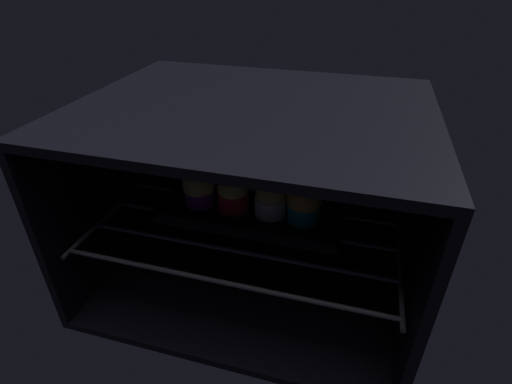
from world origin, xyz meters
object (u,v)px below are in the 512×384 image
muffin_row0_col0 (199,187)px  muffin_row0_col2 (271,198)px  baking_tray (256,204)px  muffin_row1_col3 (310,185)px  muffin_row0_col3 (304,202)px  muffin_row1_col1 (246,174)px  muffin_row0_col1 (233,193)px  muffin_row1_col2 (276,179)px  muffin_row1_col0 (210,172)px

muffin_row0_col0 → muffin_row0_col2: (13.98, 0.14, -0.17)cm
baking_tray → muffin_row1_col3: muffin_row1_col3 is taller
muffin_row0_col3 → muffin_row1_col3: bearing=89.6°
muffin_row0_col2 → muffin_row1_col1: 9.76cm
baking_tray → muffin_row0_col2: bearing=-40.6°
baking_tray → muffin_row1_col3: bearing=20.2°
muffin_row0_col2 → muffin_row1_col1: muffin_row1_col1 is taller
muffin_row1_col1 → muffin_row0_col2: bearing=-45.4°
baking_tray → muffin_row1_col3: 11.28cm
muffin_row0_col1 → muffin_row1_col3: 15.17cm
muffin_row0_col0 → baking_tray: bearing=17.7°
muffin_row0_col0 → muffin_row1_col3: size_ratio=0.98×
muffin_row0_col2 → muffin_row1_col2: (-0.49, 6.65, 0.26)cm
muffin_row1_col3 → baking_tray: bearing=-159.8°
muffin_row0_col1 → muffin_row1_col3: muffin_row1_col3 is taller
muffin_row0_col0 → muffin_row1_col1: muffin_row1_col1 is taller
muffin_row0_col0 → muffin_row0_col1: same height
muffin_row1_col0 → muffin_row0_col2: bearing=-23.4°
muffin_row1_col2 → muffin_row1_col3: 6.76cm
muffin_row0_col1 → muffin_row1_col2: 9.60cm
muffin_row1_col1 → muffin_row1_col3: 13.12cm
muffin_row1_col0 → muffin_row1_col2: 13.81cm
muffin_row0_col1 → muffin_row0_col3: (13.37, 0.09, 0.19)cm
muffin_row0_col3 → muffin_row1_col1: bearing=151.4°
muffin_row0_col2 → muffin_row1_col3: muffin_row1_col3 is taller
muffin_row0_col0 → muffin_row1_col1: size_ratio=0.97×
baking_tray → muffin_row0_col3: size_ratio=4.35×
muffin_row0_col1 → muffin_row0_col3: bearing=0.4°
baking_tray → muffin_row0_col1: 6.31cm
muffin_row1_col2 → muffin_row0_col2: bearing=-85.8°
muffin_row0_col3 → baking_tray: bearing=161.4°
muffin_row0_col2 → muffin_row1_col1: (-6.85, 6.95, 0.32)cm
muffin_row0_col0 → muffin_row1_col3: (20.25, 6.94, -0.08)cm
baking_tray → muffin_row1_col1: size_ratio=4.51×
muffin_row1_col2 → muffin_row1_col1: bearing=177.3°
muffin_row0_col1 → muffin_row1_col1: bearing=87.6°
muffin_row0_col1 → muffin_row1_col0: 9.62cm
muffin_row0_col2 → muffin_row1_col2: 6.67cm
muffin_row0_col3 → muffin_row1_col3: size_ratio=1.05×
baking_tray → muffin_row0_col3: muffin_row0_col3 is taller
muffin_row1_col1 → muffin_row1_col3: size_ratio=1.01×
muffin_row0_col3 → muffin_row1_col2: 9.57cm
muffin_row0_col3 → muffin_row1_col2: bearing=134.5°
muffin_row1_col3 → muffin_row1_col2: bearing=-178.7°
muffin_row0_col0 → muffin_row1_col3: muffin_row1_col3 is taller
muffin_row0_col2 → muffin_row0_col3: muffin_row0_col3 is taller
baking_tray → muffin_row0_col3: bearing=-18.6°
muffin_row0_col2 → muffin_row0_col3: size_ratio=0.92×
baking_tray → muffin_row1_col1: (-3.18, 3.80, 4.13)cm
muffin_row0_col3 → muffin_row0_col2: bearing=178.4°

